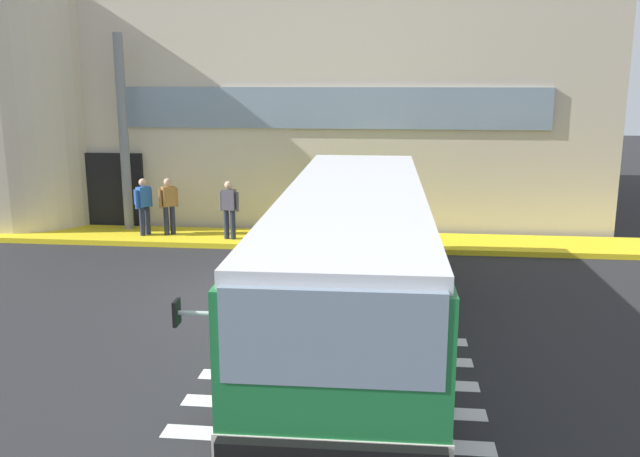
% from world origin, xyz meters
% --- Properties ---
extents(ground_plane, '(80.00, 90.00, 0.02)m').
position_xyz_m(ground_plane, '(0.00, 0.00, -0.01)').
color(ground_plane, '#232326').
rests_on(ground_plane, ground).
extents(bay_paint_stripes, '(4.40, 3.96, 0.01)m').
position_xyz_m(bay_paint_stripes, '(2.00, -4.20, 0.00)').
color(bay_paint_stripes, silver).
rests_on(bay_paint_stripes, ground).
extents(terminal_building, '(20.37, 13.80, 7.55)m').
position_xyz_m(terminal_building, '(-0.68, 11.57, 3.76)').
color(terminal_building, beige).
rests_on(terminal_building, ground).
extents(boarding_curb, '(22.57, 2.00, 0.15)m').
position_xyz_m(boarding_curb, '(0.00, 4.80, 0.07)').
color(boarding_curb, yellow).
rests_on(boarding_curb, ground).
extents(entry_support_column, '(0.28, 0.28, 5.80)m').
position_xyz_m(entry_support_column, '(-5.19, 5.40, 3.05)').
color(entry_support_column, slate).
rests_on(entry_support_column, boarding_curb).
extents(bus_main_foreground, '(3.02, 11.65, 2.70)m').
position_xyz_m(bus_main_foreground, '(2.12, -2.01, 1.33)').
color(bus_main_foreground, '#1E7238').
rests_on(bus_main_foreground, ground).
extents(passenger_near_column, '(0.49, 0.52, 1.68)m').
position_xyz_m(passenger_near_column, '(-4.42, 4.65, 1.11)').
color(passenger_near_column, '#1E2338').
rests_on(passenger_near_column, boarding_curb).
extents(passenger_by_doorway, '(0.46, 0.42, 1.68)m').
position_xyz_m(passenger_by_doorway, '(-3.69, 4.76, 1.08)').
color(passenger_by_doorway, '#1E2338').
rests_on(passenger_by_doorway, boarding_curb).
extents(passenger_at_curb_edge, '(0.58, 0.28, 1.68)m').
position_xyz_m(passenger_at_curb_edge, '(-1.80, 4.41, 1.08)').
color(passenger_at_curb_edge, '#1E2338').
rests_on(passenger_at_curb_edge, boarding_curb).
extents(safety_bollard_yellow, '(0.18, 0.18, 0.90)m').
position_xyz_m(safety_bollard_yellow, '(-0.05, 3.60, 0.45)').
color(safety_bollard_yellow, yellow).
rests_on(safety_bollard_yellow, ground).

